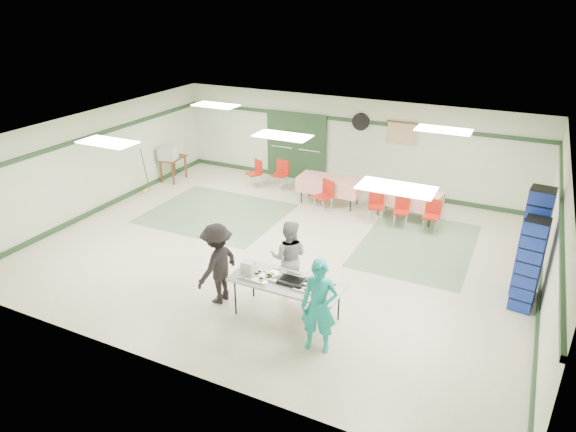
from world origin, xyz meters
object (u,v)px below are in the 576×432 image
at_px(chair_loose_a, 281,172).
at_px(crate_stack_blue_b, 529,265).
at_px(volunteer_teal, 319,306).
at_px(chair_c, 432,212).
at_px(volunteer_grey, 289,257).
at_px(chair_a, 402,208).
at_px(chair_d, 325,193).
at_px(broom, 145,169).
at_px(crate_stack_blue_a, 532,243).
at_px(chair_b, 376,203).
at_px(printer_table, 173,161).
at_px(chair_loose_b, 256,171).
at_px(crate_stack_red, 530,240).
at_px(office_printer, 168,153).
at_px(serving_table, 287,283).
at_px(dining_table_b, 330,184).
at_px(dining_table_a, 408,197).
at_px(volunteer_dark, 218,264).

xyz_separation_m(chair_loose_a, crate_stack_blue_b, (6.92, -3.72, 0.39)).
distance_m(volunteer_teal, chair_c, 5.49).
distance_m(volunteer_grey, chair_a, 4.23).
distance_m(chair_d, broom, 5.40).
xyz_separation_m(chair_c, chair_d, (-2.83, -0.00, 0.04)).
distance_m(crate_stack_blue_a, crate_stack_blue_b, 0.59).
height_order(chair_b, printer_table, chair_b).
distance_m(chair_loose_b, crate_stack_blue_b, 8.44).
bearing_deg(crate_stack_red, printer_table, 175.66).
xyz_separation_m(crate_stack_blue_a, office_printer, (-10.30, 2.15, -0.17)).
xyz_separation_m(serving_table, broom, (-6.52, 3.90, -0.02)).
xyz_separation_m(dining_table_b, chair_loose_b, (-2.50, 0.27, -0.05)).
height_order(chair_b, crate_stack_blue_b, crate_stack_blue_b).
relative_size(volunteer_grey, chair_loose_a, 1.76).
height_order(dining_table_b, chair_c, chair_c).
distance_m(chair_c, crate_stack_red, 2.30).
xyz_separation_m(crate_stack_blue_a, broom, (-10.38, 1.16, -0.41)).
bearing_deg(office_printer, dining_table_b, -8.72).
relative_size(volunteer_grey, chair_c, 1.86).
relative_size(dining_table_b, printer_table, 2.00).
xyz_separation_m(volunteer_grey, crate_stack_red, (4.21, 3.51, -0.30)).
relative_size(chair_c, crate_stack_red, 0.87).
xyz_separation_m(dining_table_b, chair_d, (0.11, -0.57, -0.03)).
xyz_separation_m(chair_d, crate_stack_blue_a, (5.07, -2.11, 0.58)).
distance_m(chair_d, crate_stack_red, 5.10).
height_order(crate_stack_red, crate_stack_blue_b, crate_stack_blue_b).
distance_m(chair_c, printer_table, 8.07).
distance_m(chair_c, broom, 8.20).
relative_size(chair_loose_b, broom, 0.62).
height_order(chair_d, crate_stack_blue_a, crate_stack_blue_a).
distance_m(chair_c, crate_stack_blue_a, 3.14).
bearing_deg(chair_loose_a, broom, -147.50).
bearing_deg(crate_stack_blue_b, dining_table_b, 147.99).
relative_size(volunteer_teal, chair_loose_b, 1.97).
height_order(chair_a, crate_stack_blue_b, crate_stack_blue_b).
xyz_separation_m(dining_table_b, broom, (-5.21, -1.52, 0.13)).
xyz_separation_m(chair_d, chair_loose_a, (-1.86, 1.06, -0.01)).
relative_size(chair_c, broom, 0.61).
bearing_deg(chair_b, chair_a, -18.22).
height_order(crate_stack_blue_b, office_printer, crate_stack_blue_b).
height_order(chair_c, chair_d, chair_d).
distance_m(dining_table_a, dining_table_b, 2.20).
distance_m(dining_table_a, chair_loose_a, 3.98).
relative_size(chair_b, chair_d, 0.94).
distance_m(crate_stack_blue_b, broom, 10.52).
bearing_deg(dining_table_a, chair_c, -30.61).
xyz_separation_m(volunteer_dark, dining_table_b, (0.10, 5.49, -0.24)).
distance_m(volunteer_dark, crate_stack_red, 6.87).
relative_size(dining_table_a, dining_table_b, 1.00).
xyz_separation_m(chair_d, printer_table, (-5.23, 0.24, 0.09)).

